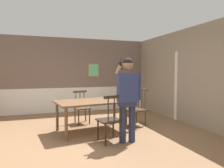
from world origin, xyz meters
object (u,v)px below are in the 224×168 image
(dining_table, at_px, (94,104))
(person_figure, at_px, (128,93))
(chair_by_doorway, at_px, (110,119))
(chair_at_table_head, at_px, (82,107))
(chair_near_window, at_px, (137,108))

(dining_table, relative_size, person_figure, 1.10)
(chair_by_doorway, distance_m, chair_at_table_head, 1.84)
(chair_by_doorway, relative_size, chair_at_table_head, 1.09)
(chair_at_table_head, bearing_deg, person_figure, 98.87)
(chair_by_doorway, height_order, person_figure, person_figure)
(dining_table, bearing_deg, chair_near_window, 8.37)
(chair_by_doorway, bearing_deg, dining_table, 89.50)
(person_figure, bearing_deg, chair_near_window, -117.82)
(chair_near_window, relative_size, chair_by_doorway, 1.00)
(dining_table, xyz_separation_m, chair_near_window, (1.29, 0.19, -0.22))
(dining_table, bearing_deg, chair_by_doorway, -81.81)
(chair_by_doorway, height_order, chair_at_table_head, chair_by_doorway)
(chair_at_table_head, distance_m, person_figure, 2.10)
(dining_table, height_order, chair_near_window, chair_near_window)
(chair_near_window, bearing_deg, dining_table, 83.74)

